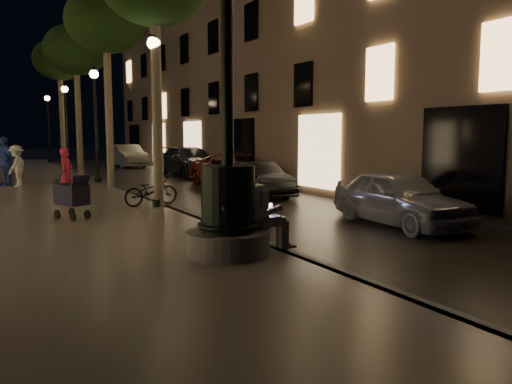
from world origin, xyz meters
TOP-DOWN VIEW (x-y plane):
  - ground at (0.00, 15.00)m, footprint 120.00×120.00m
  - cobble_lane at (3.00, 15.00)m, footprint 6.00×45.00m
  - promenade at (-4.00, 15.00)m, footprint 8.00×45.00m
  - curb_strip at (0.00, 15.00)m, footprint 0.25×45.00m
  - building_right at (10.00, 18.00)m, footprint 8.00×36.00m
  - fountain_lamppost at (-1.00, 2.00)m, footprint 1.40×1.40m
  - seated_man_laptop at (-0.39, 2.00)m, footprint 1.03×0.35m
  - tree_second at (-0.20, 14.00)m, footprint 3.00×3.00m
  - tree_third at (-0.30, 20.00)m, footprint 3.00×3.00m
  - tree_far at (-0.22, 26.00)m, footprint 3.00×3.00m
  - lamp_curb_a at (-0.30, 8.00)m, footprint 0.36×0.36m
  - lamp_curb_b at (-0.30, 16.00)m, footprint 0.36×0.36m
  - lamp_curb_c at (-0.30, 24.00)m, footprint 0.36×0.36m
  - lamp_curb_d at (-0.30, 32.00)m, footprint 0.36×0.36m
  - stroller at (-2.72, 6.96)m, footprint 0.77×1.13m
  - car_front at (4.26, 3.35)m, footprint 1.97×4.10m
  - car_second at (4.00, 9.95)m, footprint 1.57×3.83m
  - car_third at (4.89, 13.24)m, footprint 2.78×5.25m
  - car_rear at (5.20, 19.61)m, footprint 2.25×5.30m
  - car_fifth at (4.00, 27.74)m, footprint 1.78×4.65m
  - pedestrian_red at (-2.15, 11.66)m, footprint 0.64×0.68m
  - pedestrian_white at (-3.36, 15.74)m, footprint 1.02×1.19m
  - pedestrian_blue at (-3.75, 16.20)m, footprint 0.98×1.20m
  - bicycle at (-0.40, 8.23)m, footprint 1.66×0.78m

SIDE VIEW (x-z plane):
  - ground at x=0.00m, z-range 0.00..0.00m
  - cobble_lane at x=3.00m, z-range 0.00..0.02m
  - promenade at x=-4.00m, z-range 0.00..0.20m
  - curb_strip at x=0.00m, z-range 0.00..0.20m
  - car_second at x=4.00m, z-range 0.00..1.24m
  - bicycle at x=-0.40m, z-range 0.20..1.04m
  - car_front at x=4.26m, z-range 0.00..1.35m
  - car_third at x=4.89m, z-range 0.00..1.41m
  - car_fifth at x=4.00m, z-range 0.00..1.51m
  - car_rear at x=5.20m, z-range 0.00..1.52m
  - stroller at x=-2.72m, z-range 0.20..1.37m
  - seated_man_laptop at x=-0.39m, z-range 0.23..1.64m
  - pedestrian_red at x=-2.15m, z-range 0.20..1.77m
  - pedestrian_white at x=-3.36m, z-range 0.20..1.79m
  - pedestrian_blue at x=-3.75m, z-range 0.20..2.11m
  - fountain_lamppost at x=-1.00m, z-range -1.39..3.81m
  - lamp_curb_a at x=-0.30m, z-range 0.83..5.64m
  - lamp_curb_b at x=-0.30m, z-range 0.83..5.64m
  - lamp_curb_c at x=-0.30m, z-range 0.83..5.64m
  - lamp_curb_d at x=-0.30m, z-range 0.83..5.64m
  - tree_third at x=-0.30m, z-range 2.54..9.74m
  - tree_second at x=-0.20m, z-range 2.63..10.03m
  - tree_far at x=-0.22m, z-range 2.68..10.18m
  - building_right at x=10.00m, z-range 0.00..15.00m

